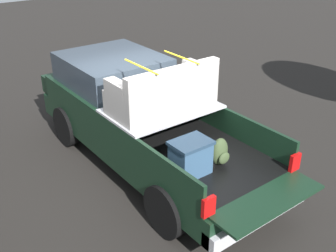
{
  "coord_description": "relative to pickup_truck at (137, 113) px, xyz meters",
  "views": [
    {
      "loc": [
        -5.58,
        3.77,
        4.27
      ],
      "look_at": [
        -0.6,
        0.0,
        1.1
      ],
      "focal_mm": 42.97,
      "sensor_mm": 36.0,
      "label": 1
    }
  ],
  "objects": [
    {
      "name": "pickup_truck",
      "position": [
        0.0,
        0.0,
        0.0
      ],
      "size": [
        6.05,
        2.06,
        2.23
      ],
      "color": "black",
      "rests_on": "ground_plane"
    },
    {
      "name": "ground_plane",
      "position": [
        -0.39,
        -0.0,
        -0.98
      ],
      "size": [
        40.0,
        40.0,
        0.0
      ],
      "primitive_type": "plane",
      "color": "black"
    }
  ]
}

